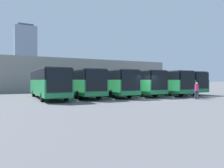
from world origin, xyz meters
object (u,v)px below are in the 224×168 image
object	(u,v)px
bus_1	(156,82)
bus_2	(132,82)
bus_0	(171,82)
bus_3	(107,82)
bus_4	(78,82)
bus_5	(48,82)
pedestrian	(197,90)

from	to	relation	value
bus_1	bus_2	xyz separation A→B (m)	(3.66, -0.56, 0.00)
bus_0	bus_3	xyz separation A→B (m)	(10.98, 0.44, 0.00)
bus_3	bus_4	distance (m)	3.67
bus_3	bus_4	size ratio (longest dim) A/B	1.00
bus_5	pedestrian	xyz separation A→B (m)	(-13.63, 8.16, -0.80)
pedestrian	bus_0	bearing A→B (deg)	135.70
bus_0	pedestrian	bearing A→B (deg)	63.92
bus_2	pedestrian	xyz separation A→B (m)	(-2.65, 8.37, -0.80)
bus_3	bus_5	world-z (taller)	same
bus_0	pedestrian	size ratio (longest dim) A/B	6.63
bus_4	pedestrian	xyz separation A→B (m)	(-9.97, 8.69, -0.80)
bus_2	bus_4	xyz separation A→B (m)	(7.32, -0.32, 0.00)
bus_1	bus_5	bearing A→B (deg)	0.33
bus_1	bus_4	world-z (taller)	same
bus_0	bus_1	world-z (taller)	same
bus_0	bus_4	size ratio (longest dim) A/B	1.00
bus_4	bus_5	bearing A→B (deg)	9.88
pedestrian	bus_1	bearing A→B (deg)	156.15
bus_3	pedestrian	world-z (taller)	bus_3
bus_1	bus_5	size ratio (longest dim) A/B	1.00
bus_2	bus_5	distance (m)	10.98
bus_2	bus_4	distance (m)	7.33
bus_1	bus_3	size ratio (longest dim) A/B	1.00
bus_0	bus_3	world-z (taller)	same
bus_2	bus_4	bearing A→B (deg)	-0.76
bus_5	pedestrian	distance (m)	15.91
bus_0	bus_5	size ratio (longest dim) A/B	1.00
bus_2	bus_1	bearing A→B (deg)	173.00
bus_4	bus_5	distance (m)	3.70
bus_2	bus_5	xyz separation A→B (m)	(10.98, 0.21, 0.00)
bus_2	pedestrian	distance (m)	8.82
bus_2	pedestrian	size ratio (longest dim) A/B	6.63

